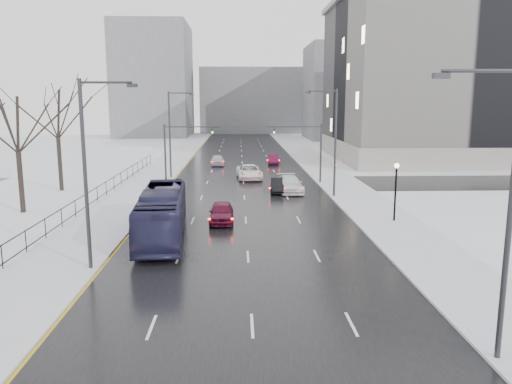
{
  "coord_description": "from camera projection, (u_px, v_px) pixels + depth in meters",
  "views": [
    {
      "loc": [
        -0.49,
        -5.64,
        8.87
      ],
      "look_at": [
        0.72,
        29.31,
        2.5
      ],
      "focal_mm": 35.0,
      "sensor_mm": 36.0,
      "label": 1
    }
  ],
  "objects": [
    {
      "name": "sedan_right_cross",
      "position": [
        249.0,
        172.0,
        57.43
      ],
      "size": [
        3.12,
        6.05,
        1.63
      ],
      "primitive_type": "imported",
      "rotation": [
        0.0,
        0.0,
        0.07
      ],
      "color": "white",
      "rests_on": "road"
    },
    {
      "name": "sidewalk_right",
      "position": [
        321.0,
        168.0,
        66.49
      ],
      "size": [
        5.0,
        150.0,
        0.16
      ],
      "primitive_type": "cube",
      "color": "silver",
      "rests_on": "ground"
    },
    {
      "name": "cross_road",
      "position": [
        244.0,
        184.0,
        54.34
      ],
      "size": [
        130.0,
        10.0,
        0.04
      ],
      "primitive_type": "cube",
      "color": "black",
      "rests_on": "ground"
    },
    {
      "name": "road",
      "position": [
        243.0,
        169.0,
        66.14
      ],
      "size": [
        16.0,
        150.0,
        0.04
      ],
      "primitive_type": "cube",
      "color": "black",
      "rests_on": "ground"
    },
    {
      "name": "streetlight_l_near",
      "position": [
        89.0,
        166.0,
        25.53
      ],
      "size": [
        2.95,
        0.25,
        10.0
      ],
      "color": "#2D2D33",
      "rests_on": "ground"
    },
    {
      "name": "sedan_center_far",
      "position": [
        217.0,
        160.0,
        69.76
      ],
      "size": [
        1.96,
        4.46,
        1.49
      ],
      "primitive_type": "imported",
      "rotation": [
        0.0,
        0.0,
        0.05
      ],
      "color": "silver",
      "rests_on": "road"
    },
    {
      "name": "lamppost_r_mid",
      "position": [
        396.0,
        183.0,
        36.49
      ],
      "size": [
        0.36,
        0.36,
        4.28
      ],
      "color": "black",
      "rests_on": "sidewalk_right"
    },
    {
      "name": "park_strip",
      "position": [
        91.0,
        169.0,
        65.46
      ],
      "size": [
        14.0,
        150.0,
        0.12
      ],
      "primitive_type": "cube",
      "color": "white",
      "rests_on": "ground"
    },
    {
      "name": "mast_signal_left",
      "position": [
        175.0,
        146.0,
        53.36
      ],
      "size": [
        6.1,
        0.33,
        6.5
      ],
      "color": "#2D2D33",
      "rests_on": "ground"
    },
    {
      "name": "sedan_right_far",
      "position": [
        290.0,
        184.0,
        49.13
      ],
      "size": [
        2.53,
        5.6,
        1.59
      ],
      "primitive_type": "imported",
      "rotation": [
        0.0,
        0.0,
        0.06
      ],
      "color": "white",
      "rests_on": "road"
    },
    {
      "name": "bldg_far_right",
      "position": [
        358.0,
        92.0,
        119.2
      ],
      "size": [
        24.0,
        20.0,
        22.0
      ],
      "primitive_type": "cube",
      "color": "slate",
      "rests_on": "ground"
    },
    {
      "name": "streetlight_r_mid",
      "position": [
        333.0,
        137.0,
        45.75
      ],
      "size": [
        2.95,
        0.25,
        10.0
      ],
      "color": "#2D2D33",
      "rests_on": "ground"
    },
    {
      "name": "tree_park_d",
      "position": [
        24.0,
        214.0,
        39.98
      ],
      "size": [
        8.75,
        8.75,
        12.5
      ],
      "primitive_type": null,
      "color": "black",
      "rests_on": "ground"
    },
    {
      "name": "no_uturn_sign",
      "position": [
        335.0,
        167.0,
        50.31
      ],
      "size": [
        0.6,
        0.06,
        2.7
      ],
      "color": "#2D2D33",
      "rests_on": "sidewalk_right"
    },
    {
      "name": "bldg_far_left",
      "position": [
        154.0,
        81.0,
        126.8
      ],
      "size": [
        18.0,
        22.0,
        28.0
      ],
      "primitive_type": "cube",
      "color": "slate",
      "rests_on": "ground"
    },
    {
      "name": "bus",
      "position": [
        162.0,
        214.0,
        32.43
      ],
      "size": [
        3.62,
        11.79,
        3.24
      ],
      "primitive_type": "imported",
      "rotation": [
        0.0,
        0.0,
        0.08
      ],
      "color": "#222242",
      "rests_on": "road"
    },
    {
      "name": "sedan_center_near",
      "position": [
        221.0,
        212.0,
        36.82
      ],
      "size": [
        1.82,
        4.42,
        1.5
      ],
      "primitive_type": "imported",
      "rotation": [
        0.0,
        0.0,
        0.01
      ],
      "color": "#540E27",
      "rests_on": "road"
    },
    {
      "name": "civic_building",
      "position": [
        468.0,
        86.0,
        77.12
      ],
      "size": [
        41.0,
        31.0,
        24.8
      ],
      "color": "gray",
      "rests_on": "ground"
    },
    {
      "name": "bldg_far_center",
      "position": [
        254.0,
        101.0,
        143.33
      ],
      "size": [
        30.0,
        18.0,
        18.0
      ],
      "primitive_type": "cube",
      "color": "slate",
      "rests_on": "ground"
    },
    {
      "name": "sedan_right_near",
      "position": [
        279.0,
        185.0,
        48.97
      ],
      "size": [
        1.85,
        4.43,
        1.42
      ],
      "primitive_type": "imported",
      "rotation": [
        0.0,
        0.0,
        -0.08
      ],
      "color": "black",
      "rests_on": "road"
    },
    {
      "name": "mast_signal_right",
      "position": [
        311.0,
        146.0,
        53.86
      ],
      "size": [
        6.1,
        0.33,
        6.5
      ],
      "color": "#2D2D33",
      "rests_on": "ground"
    },
    {
      "name": "streetlight_r_near",
      "position": [
        504.0,
        203.0,
        16.25
      ],
      "size": [
        2.95,
        0.25,
        10.0
      ],
      "color": "#2D2D33",
      "rests_on": "ground"
    },
    {
      "name": "sidewalk_left",
      "position": [
        163.0,
        169.0,
        65.77
      ],
      "size": [
        5.0,
        150.0,
        0.16
      ],
      "primitive_type": "cube",
      "color": "silver",
      "rests_on": "ground"
    },
    {
      "name": "tree_park_e",
      "position": [
        62.0,
        191.0,
        49.8
      ],
      "size": [
        9.45,
        9.45,
        13.5
      ],
      "primitive_type": null,
      "color": "black",
      "rests_on": "ground"
    },
    {
      "name": "streetlight_l_far",
      "position": [
        172.0,
        130.0,
        57.0
      ],
      "size": [
        2.95,
        0.25,
        10.0
      ],
      "color": "#2D2D33",
      "rests_on": "ground"
    },
    {
      "name": "sedan_right_distant",
      "position": [
        274.0,
        159.0,
        71.32
      ],
      "size": [
        1.87,
        4.35,
        1.39
      ],
      "primitive_type": "imported",
      "rotation": [
        0.0,
        0.0,
        -0.1
      ],
      "color": "#540E2E",
      "rests_on": "road"
    },
    {
      "name": "iron_fence",
      "position": [
        66.0,
        213.0,
        36.04
      ],
      "size": [
        0.06,
        70.0,
        1.3
      ],
      "color": "black",
      "rests_on": "sidewalk_left"
    }
  ]
}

